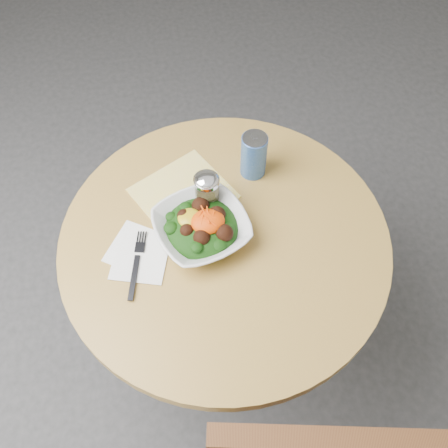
% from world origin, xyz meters
% --- Properties ---
extents(ground, '(6.00, 6.00, 0.00)m').
position_xyz_m(ground, '(0.00, 0.00, 0.00)').
color(ground, '#2F2F32').
rests_on(ground, ground).
extents(table, '(0.90, 0.90, 0.75)m').
position_xyz_m(table, '(0.00, 0.00, 0.55)').
color(table, black).
rests_on(table, ground).
extents(cloth_napkin, '(0.33, 0.32, 0.00)m').
position_xyz_m(cloth_napkin, '(-0.09, 0.16, 0.75)').
color(cloth_napkin, yellow).
rests_on(cloth_napkin, table).
extents(paper_napkins, '(0.19, 0.22, 0.00)m').
position_xyz_m(paper_napkins, '(-0.23, -0.01, 0.75)').
color(paper_napkins, white).
rests_on(paper_napkins, table).
extents(salad_bowl, '(0.31, 0.31, 0.09)m').
position_xyz_m(salad_bowl, '(-0.06, 0.02, 0.78)').
color(salad_bowl, silver).
rests_on(salad_bowl, table).
extents(fork, '(0.07, 0.20, 0.00)m').
position_xyz_m(fork, '(-0.24, -0.04, 0.76)').
color(fork, black).
rests_on(fork, table).
extents(spice_shaker, '(0.07, 0.07, 0.13)m').
position_xyz_m(spice_shaker, '(-0.03, 0.11, 0.81)').
color(spice_shaker, silver).
rests_on(spice_shaker, table).
extents(beverage_can, '(0.08, 0.08, 0.14)m').
position_xyz_m(beverage_can, '(0.12, 0.21, 0.82)').
color(beverage_can, navy).
rests_on(beverage_can, table).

